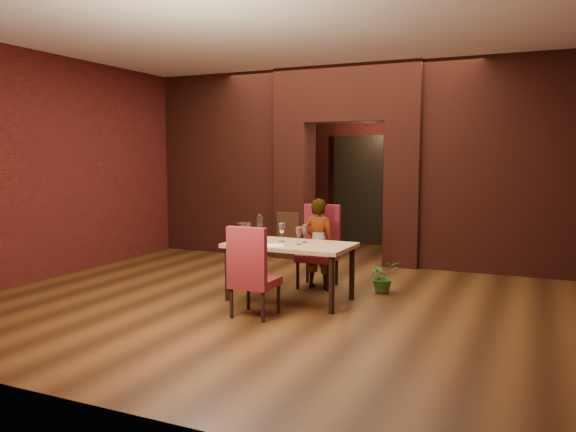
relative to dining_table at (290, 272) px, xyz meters
The scene contains 24 objects.
floor 0.87m from the dining_table, 103.94° to the left, with size 8.00×8.00×0.00m, color #472811.
ceiling 2.96m from the dining_table, 103.94° to the left, with size 7.00×8.00×0.04m, color silver.
wall_back 4.93m from the dining_table, 92.30° to the left, with size 7.00×0.04×3.20m, color maroon.
wall_front 3.47m from the dining_table, 93.39° to the right, with size 7.00×0.04×3.20m, color maroon.
wall_left 3.97m from the dining_table, 168.22° to the left, with size 0.04×8.00×3.20m, color maroon.
pillar_left 3.10m from the dining_table, 112.39° to the left, with size 0.55×0.55×2.30m, color maroon.
pillar_right 2.98m from the dining_table, 74.68° to the left, with size 0.55×0.55×2.30m, color maroon.
lintel 3.67m from the dining_table, 93.95° to the left, with size 2.45×0.55×0.90m, color maroon.
wing_wall_left 3.97m from the dining_table, 132.67° to the left, with size 2.27×0.35×3.20m, color maroon.
wing_wall_right 3.74m from the dining_table, 51.91° to the left, with size 2.27×0.35×3.20m, color maroon.
vent_panel 2.73m from the dining_table, 114.75° to the left, with size 0.40×0.03×0.50m, color #A2572F.
rear_door 4.80m from the dining_table, 97.15° to the left, with size 0.90×0.08×2.10m, color black.
rear_door_frame 4.76m from the dining_table, 97.21° to the left, with size 1.02×0.04×2.22m, color black.
dining_table is the anchor object (origin of this frame).
chair_far 0.81m from the dining_table, 86.13° to the left, with size 0.50×0.50×1.09m, color maroon.
chair_near 0.79m from the dining_table, 95.37° to the right, with size 0.45×0.45×1.00m, color maroon.
person_seated 0.77m from the dining_table, 82.67° to the left, with size 0.44×0.29×1.20m, color silver.
wine_glass_a 0.49m from the dining_table, 151.84° to the left, with size 0.09×0.09×0.23m, color white, non-canonical shape.
wine_glass_b 0.49m from the dining_table, 42.49° to the left, with size 0.09×0.09×0.21m, color white, non-canonical shape.
wine_glass_c 0.48m from the dining_table, 20.88° to the right, with size 0.08×0.08×0.21m, color white, non-canonical shape.
tasting_sheet 0.46m from the dining_table, 116.83° to the right, with size 0.31×0.23×0.00m, color silver.
wine_bucket 0.75m from the dining_table, behind, with size 0.19×0.19×0.23m, color #B5B5BB.
water_bottle 0.70m from the dining_table, 166.56° to the left, with size 0.08×0.08×0.32m, color silver.
potted_plant 1.26m from the dining_table, 41.40° to the left, with size 0.37×0.32×0.41m, color #2E6728.
Camera 1 is at (2.91, -6.88, 1.73)m, focal length 35.00 mm.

